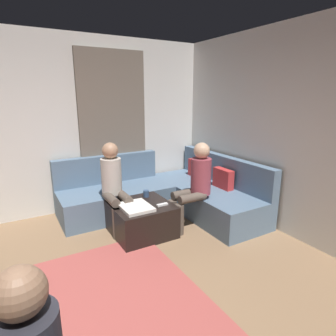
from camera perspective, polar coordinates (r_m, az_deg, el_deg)
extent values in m
cube|color=silver|center=(4.61, -26.87, 7.05)|extent=(0.12, 6.00, 2.70)
cube|color=#726659|center=(4.77, -10.84, 7.36)|extent=(0.06, 1.10, 2.50)
cube|color=slate|center=(4.62, 7.46, -6.06)|extent=(2.10, 0.85, 0.42)
cube|color=slate|center=(4.70, 11.09, -0.27)|extent=(2.10, 0.14, 0.45)
cube|color=slate|center=(4.57, -10.41, -6.44)|extent=(0.85, 1.70, 0.42)
cube|color=slate|center=(4.76, -12.10, -0.16)|extent=(0.14, 1.70, 0.45)
cube|color=red|center=(5.00, 5.73, -0.42)|extent=(0.36, 0.12, 0.36)
cube|color=red|center=(4.47, 10.94, -2.44)|extent=(0.36, 0.12, 0.36)
cube|color=black|center=(3.89, -5.33, -10.08)|extent=(0.76, 0.76, 0.42)
cube|color=white|center=(3.67, -6.47, -7.77)|extent=(0.44, 0.36, 0.04)
cylinder|color=#334C72|center=(4.05, -4.40, -5.12)|extent=(0.08, 0.08, 0.10)
cube|color=white|center=(3.75, -1.16, -7.34)|extent=(0.05, 0.15, 0.02)
cylinder|color=brown|center=(3.86, 2.31, -10.24)|extent=(0.12, 0.12, 0.42)
cylinder|color=brown|center=(4.00, 0.92, -9.30)|extent=(0.12, 0.12, 0.42)
cylinder|color=brown|center=(3.86, 4.88, -5.95)|extent=(0.12, 0.40, 0.12)
cylinder|color=brown|center=(4.00, 3.40, -5.17)|extent=(0.12, 0.40, 0.12)
cylinder|color=#993F4C|center=(3.96, 6.59, -1.64)|extent=(0.28, 0.28, 0.50)
sphere|color=#D8AD8C|center=(3.88, 6.75, 3.48)|extent=(0.22, 0.22, 0.22)
cylinder|color=brown|center=(3.87, -7.61, -10.31)|extent=(0.12, 0.12, 0.42)
cylinder|color=brown|center=(3.81, -10.16, -10.81)|extent=(0.12, 0.12, 0.42)
cylinder|color=brown|center=(3.94, -8.87, -5.65)|extent=(0.40, 0.12, 0.12)
cylinder|color=brown|center=(3.88, -11.35, -6.06)|extent=(0.40, 0.12, 0.12)
cylinder|color=beige|center=(4.01, -11.24, -1.62)|extent=(0.28, 0.28, 0.50)
sphere|color=tan|center=(3.93, -11.50, 3.43)|extent=(0.22, 0.22, 0.22)
sphere|color=#8C664C|center=(1.37, -27.57, -21.21)|extent=(0.22, 0.22, 0.22)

